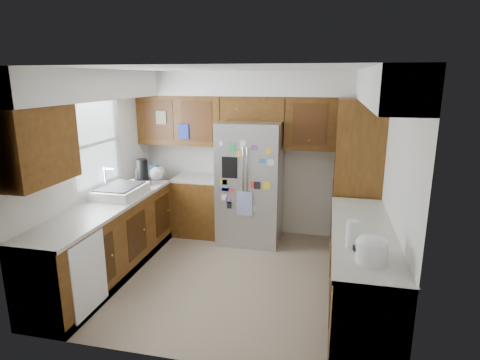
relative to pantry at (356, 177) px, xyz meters
name	(u,v)px	position (x,y,z in m)	size (l,w,h in m)	color
floor	(231,276)	(-1.50, -1.15, -1.07)	(3.60, 3.60, 0.00)	gray
room_shell	(229,127)	(-1.61, -0.79, 0.75)	(3.64, 3.24, 2.52)	silver
left_counter_run	(130,234)	(-2.86, -1.12, -0.65)	(1.36, 3.20, 0.92)	#482A0D
right_counter_run	(360,276)	(0.00, -1.62, -0.65)	(0.63, 2.25, 0.92)	#482A0D
pantry	(356,177)	(0.00, 0.00, 0.00)	(0.60, 0.90, 2.15)	#482A0D
fridge	(250,183)	(-1.50, 0.05, -0.17)	(0.90, 0.79, 1.80)	#AFAFB4
bridge_cabinet	(254,108)	(-1.50, 0.28, 0.90)	(0.96, 0.34, 0.35)	#482A0D
fridge_top_items	(252,87)	(-1.52, 0.25, 1.20)	(0.74, 0.30, 0.27)	blue
sink_assembly	(120,191)	(-3.00, -1.05, -0.09)	(0.52, 0.70, 0.37)	white
left_counter_clutter	(148,173)	(-2.96, -0.31, -0.02)	(0.36, 0.83, 0.38)	black
rice_cooker	(371,248)	(0.00, -2.35, -0.03)	(0.27, 0.26, 0.23)	white
paper_towel	(352,234)	(-0.14, -2.07, -0.03)	(0.11, 0.11, 0.25)	white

